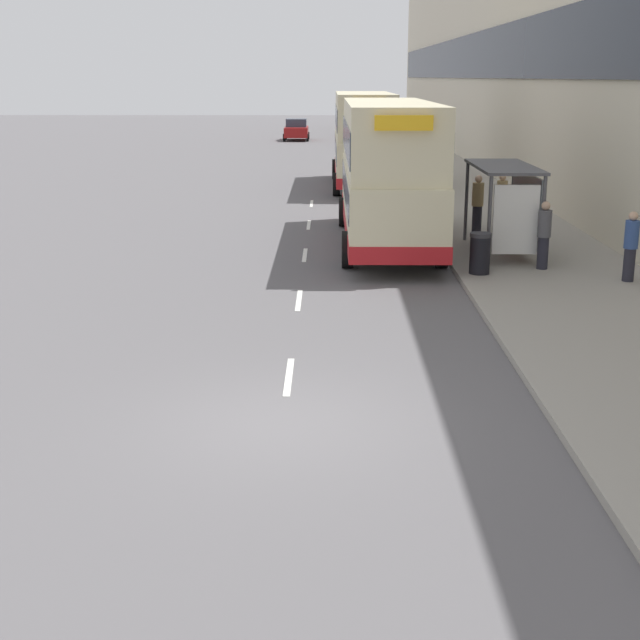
# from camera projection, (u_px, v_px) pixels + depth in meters

# --- Properties ---
(ground_plane) EXTENTS (220.00, 220.00, 0.00)m
(ground_plane) POSITION_uv_depth(u_px,v_px,m) (283.00, 423.00, 13.33)
(ground_plane) COLOR #5B595B
(pavement) EXTENTS (5.00, 93.00, 0.14)m
(pavement) POSITION_uv_depth(u_px,v_px,m) (431.00, 167.00, 50.39)
(pavement) COLOR gray
(pavement) RESTS_ON ground_plane
(terrace_facade) EXTENTS (3.10, 93.00, 13.70)m
(terrace_facade) POSITION_uv_depth(u_px,v_px,m) (508.00, 42.00, 48.57)
(terrace_facade) COLOR beige
(terrace_facade) RESTS_ON ground_plane
(lane_mark_0) EXTENTS (0.12, 2.00, 0.01)m
(lane_mark_0) POSITION_uv_depth(u_px,v_px,m) (289.00, 377.00, 15.39)
(lane_mark_0) COLOR silver
(lane_mark_0) RESTS_ON ground_plane
(lane_mark_1) EXTENTS (0.12, 2.00, 0.01)m
(lane_mark_1) POSITION_uv_depth(u_px,v_px,m) (299.00, 300.00, 20.63)
(lane_mark_1) COLOR silver
(lane_mark_1) RESTS_ON ground_plane
(lane_mark_2) EXTENTS (0.12, 2.00, 0.01)m
(lane_mark_2) POSITION_uv_depth(u_px,v_px,m) (305.00, 255.00, 25.87)
(lane_mark_2) COLOR silver
(lane_mark_2) RESTS_ON ground_plane
(lane_mark_3) EXTENTS (0.12, 2.00, 0.01)m
(lane_mark_3) POSITION_uv_depth(u_px,v_px,m) (309.00, 225.00, 31.11)
(lane_mark_3) COLOR silver
(lane_mark_3) RESTS_ON ground_plane
(lane_mark_4) EXTENTS (0.12, 2.00, 0.01)m
(lane_mark_4) POSITION_uv_depth(u_px,v_px,m) (312.00, 204.00, 36.35)
(lane_mark_4) COLOR silver
(lane_mark_4) RESTS_ON ground_plane
(bus_shelter) EXTENTS (1.60, 4.20, 2.48)m
(bus_shelter) POSITION_uv_depth(u_px,v_px,m) (511.00, 193.00, 24.76)
(bus_shelter) COLOR #4C4C51
(bus_shelter) RESTS_ON ground_plane
(double_decker_bus_near) EXTENTS (2.85, 10.73, 4.30)m
(double_decker_bus_near) POSITION_uv_depth(u_px,v_px,m) (388.00, 171.00, 26.77)
(double_decker_bus_near) COLOR beige
(double_decker_bus_near) RESTS_ON ground_plane
(double_decker_bus_ahead) EXTENTS (2.85, 10.09, 4.30)m
(double_decker_bus_ahead) POSITION_uv_depth(u_px,v_px,m) (363.00, 138.00, 41.14)
(double_decker_bus_ahead) COLOR beige
(double_decker_bus_ahead) RESTS_ON ground_plane
(car_0) EXTENTS (2.04, 4.45, 1.81)m
(car_0) POSITION_uv_depth(u_px,v_px,m) (368.00, 145.00, 55.46)
(car_0) COLOR silver
(car_0) RESTS_ON ground_plane
(car_1) EXTENTS (2.06, 3.97, 1.71)m
(car_1) POSITION_uv_depth(u_px,v_px,m) (296.00, 130.00, 72.18)
(car_1) COLOR maroon
(car_1) RESTS_ON ground_plane
(pedestrian_at_shelter) EXTENTS (0.35, 0.35, 1.77)m
(pedestrian_at_shelter) POSITION_uv_depth(u_px,v_px,m) (544.00, 235.00, 23.14)
(pedestrian_at_shelter) COLOR #23232D
(pedestrian_at_shelter) RESTS_ON ground_plane
(pedestrian_1) EXTENTS (0.34, 0.34, 1.73)m
(pedestrian_1) POSITION_uv_depth(u_px,v_px,m) (631.00, 246.00, 21.74)
(pedestrian_1) COLOR #23232D
(pedestrian_1) RESTS_ON ground_plane
(pedestrian_2) EXTENTS (0.35, 0.35, 1.77)m
(pedestrian_2) POSITION_uv_depth(u_px,v_px,m) (502.00, 200.00, 29.65)
(pedestrian_2) COLOR #23232D
(pedestrian_2) RESTS_ON ground_plane
(pedestrian_3) EXTENTS (0.37, 0.37, 1.86)m
(pedestrian_3) POSITION_uv_depth(u_px,v_px,m) (478.00, 204.00, 28.41)
(pedestrian_3) COLOR #23232D
(pedestrian_3) RESTS_ON ground_plane
(pedestrian_4) EXTENTS (0.34, 0.34, 1.71)m
(pedestrian_4) POSITION_uv_depth(u_px,v_px,m) (444.00, 199.00, 30.08)
(pedestrian_4) COLOR #23232D
(pedestrian_4) RESTS_ON ground_plane
(litter_bin) EXTENTS (0.55, 0.55, 1.05)m
(litter_bin) POSITION_uv_depth(u_px,v_px,m) (480.00, 253.00, 22.67)
(litter_bin) COLOR black
(litter_bin) RESTS_ON ground_plane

